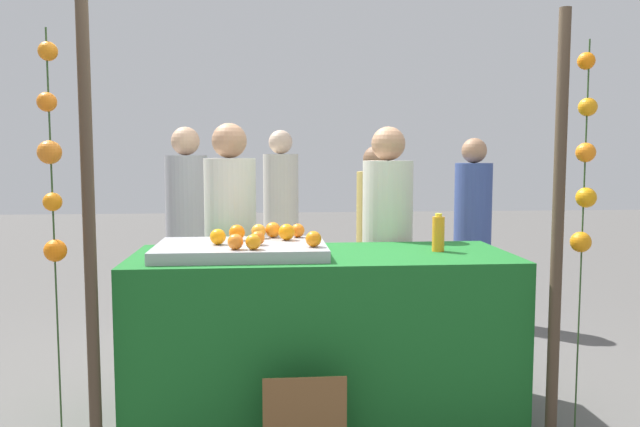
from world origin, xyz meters
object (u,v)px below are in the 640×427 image
at_px(juice_bottle, 438,233).
at_px(vendor_right, 387,260).
at_px(stall_counter, 322,334).
at_px(chalkboard_sign, 305,423).
at_px(orange_1, 237,233).
at_px(vendor_left, 231,261).
at_px(orange_0, 313,239).

height_order(juice_bottle, vendor_right, vendor_right).
distance_m(stall_counter, chalkboard_sign, 0.64).
distance_m(orange_1, chalkboard_sign, 1.09).
relative_size(vendor_left, vendor_right, 1.01).
distance_m(stall_counter, orange_1, 0.72).
height_order(vendor_left, vendor_right, vendor_left).
relative_size(chalkboard_sign, vendor_left, 0.27).
bearing_deg(vendor_left, juice_bottle, -27.44).
relative_size(orange_0, juice_bottle, 0.39).
distance_m(orange_1, juice_bottle, 1.10).
height_order(juice_bottle, chalkboard_sign, juice_bottle).
xyz_separation_m(chalkboard_sign, vendor_left, (-0.39, 1.20, 0.54)).
distance_m(orange_1, vendor_left, 0.57).
bearing_deg(chalkboard_sign, orange_1, 115.24).
bearing_deg(vendor_right, orange_1, -151.77).
xyz_separation_m(juice_bottle, vendor_left, (-1.16, 0.60, -0.24)).
xyz_separation_m(vendor_left, vendor_right, (0.99, -0.02, -0.01)).
xyz_separation_m(orange_0, vendor_right, (0.53, 0.77, -0.25)).
height_order(stall_counter, orange_0, orange_0).
bearing_deg(stall_counter, orange_1, 166.82).
bearing_deg(juice_bottle, orange_1, 175.42).
relative_size(stall_counter, juice_bottle, 9.69).
xyz_separation_m(orange_1, vendor_right, (0.93, 0.50, -0.25)).
height_order(orange_0, juice_bottle, juice_bottle).
bearing_deg(orange_1, vendor_right, 28.23).
distance_m(orange_0, juice_bottle, 0.72).
bearing_deg(vendor_left, stall_counter, -49.96).
height_order(stall_counter, juice_bottle, juice_bottle).
bearing_deg(orange_0, orange_1, 145.13).
relative_size(stall_counter, orange_0, 24.84).
relative_size(orange_0, orange_1, 0.94).
distance_m(orange_0, vendor_left, 0.95).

